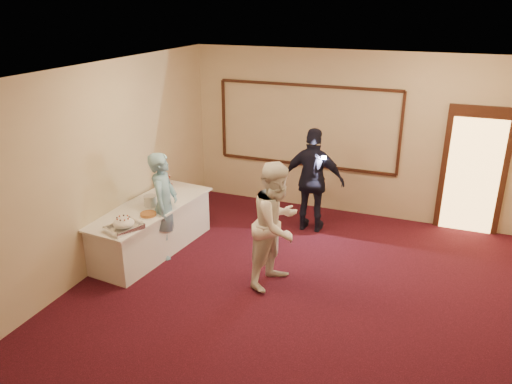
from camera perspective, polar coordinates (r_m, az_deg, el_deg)
floor at (r=6.75m, az=3.65°, el=-13.16°), size 7.00×7.00×0.00m
room_walls at (r=5.86m, az=4.11°, el=3.43°), size 6.04×7.04×3.02m
wall_molding at (r=9.40m, az=5.81°, el=7.51°), size 3.45×0.04×1.55m
doorway at (r=9.21m, az=23.58°, el=2.16°), size 1.05×0.07×2.20m
buffet_table at (r=8.15m, az=-11.91°, el=-4.10°), size 1.13×2.39×0.77m
pavlova_tray at (r=7.25m, az=-14.88°, el=-3.63°), size 0.49×0.58×0.19m
cupcake_stand at (r=8.79m, az=-10.42°, el=1.58°), size 0.27×0.27×0.39m
plate_stack_a at (r=7.98m, az=-11.98°, el=-1.00°), size 0.21×0.21×0.17m
plate_stack_b at (r=8.26m, az=-10.06°, el=-0.17°), size 0.18×0.18×0.15m
tart at (r=7.63m, az=-12.21°, el=-2.55°), size 0.28×0.28×0.06m
man at (r=7.79m, az=-10.44°, el=-1.52°), size 0.54×0.69×1.69m
woman at (r=6.89m, az=2.38°, el=-3.75°), size 0.89×1.02×1.80m
guest at (r=8.57m, az=6.57°, el=1.30°), size 1.08×0.47×1.82m
camera_flash at (r=8.28m, az=7.78°, el=3.91°), size 0.07×0.05×0.05m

